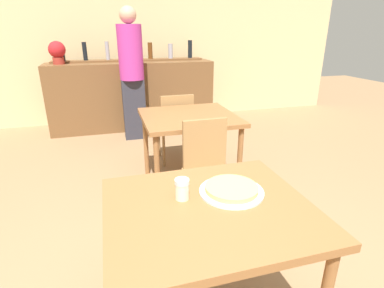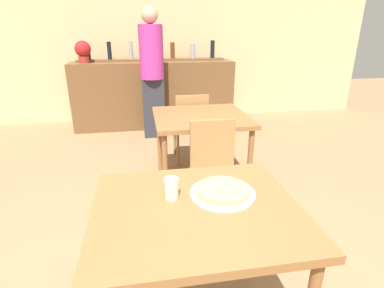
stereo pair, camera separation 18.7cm
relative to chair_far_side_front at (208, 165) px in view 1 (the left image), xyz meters
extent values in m
cube|color=#D1B784|center=(-0.34, 3.34, 0.91)|extent=(8.00, 0.05, 2.80)
cube|color=brown|center=(-0.34, -1.00, 0.26)|extent=(0.96, 0.83, 0.04)
cylinder|color=brown|center=(-0.76, -0.65, -0.13)|extent=(0.05, 0.05, 0.73)
cylinder|color=brown|center=(0.07, -0.65, -0.13)|extent=(0.05, 0.05, 0.73)
cube|color=brown|center=(0.00, 0.60, 0.25)|extent=(0.91, 0.86, 0.04)
cylinder|color=brown|center=(-0.39, 0.23, -0.13)|extent=(0.05, 0.05, 0.72)
cylinder|color=brown|center=(0.39, 0.23, -0.13)|extent=(0.05, 0.05, 0.72)
cylinder|color=brown|center=(-0.39, 0.98, -0.13)|extent=(0.05, 0.05, 0.72)
cylinder|color=brown|center=(0.39, 0.98, -0.13)|extent=(0.05, 0.05, 0.72)
cube|color=brown|center=(-0.34, 2.84, 0.04)|extent=(2.60, 0.56, 1.07)
cube|color=brown|center=(-0.34, 2.98, 0.59)|extent=(2.39, 0.24, 0.03)
cylinder|color=black|center=(-1.36, 2.98, 0.73)|extent=(0.09, 0.09, 0.24)
cylinder|color=black|center=(-1.02, 2.98, 0.74)|extent=(0.07, 0.07, 0.27)
cylinder|color=#9999A3|center=(-0.68, 2.98, 0.75)|extent=(0.06, 0.06, 0.28)
cylinder|color=black|center=(-0.34, 2.98, 0.74)|extent=(0.09, 0.09, 0.26)
cylinder|color=#5B3314|center=(-0.01, 2.98, 0.73)|extent=(0.07, 0.07, 0.26)
cylinder|color=#9999A3|center=(0.33, 2.98, 0.72)|extent=(0.08, 0.08, 0.23)
cylinder|color=black|center=(0.67, 2.98, 0.75)|extent=(0.07, 0.07, 0.28)
cube|color=olive|center=(0.00, -0.08, -0.07)|extent=(0.40, 0.40, 0.04)
cube|color=olive|center=(0.00, 0.10, 0.16)|extent=(0.38, 0.04, 0.42)
cylinder|color=olive|center=(-0.17, -0.25, -0.29)|extent=(0.03, 0.03, 0.40)
cylinder|color=olive|center=(0.17, -0.25, -0.29)|extent=(0.03, 0.03, 0.40)
cylinder|color=olive|center=(-0.17, 0.09, -0.29)|extent=(0.03, 0.03, 0.40)
cylinder|color=olive|center=(0.17, 0.09, -0.29)|extent=(0.03, 0.03, 0.40)
cube|color=olive|center=(0.00, 1.29, -0.07)|extent=(0.40, 0.40, 0.04)
cube|color=olive|center=(0.00, 1.10, 0.16)|extent=(0.38, 0.04, 0.42)
cylinder|color=olive|center=(0.17, 1.46, -0.29)|extent=(0.03, 0.03, 0.40)
cylinder|color=olive|center=(-0.17, 1.46, -0.29)|extent=(0.03, 0.03, 0.40)
cylinder|color=olive|center=(0.17, 1.12, -0.29)|extent=(0.03, 0.03, 0.40)
cylinder|color=olive|center=(-0.17, 1.12, -0.29)|extent=(0.03, 0.03, 0.40)
cylinder|color=silver|center=(-0.20, -0.92, 0.29)|extent=(0.33, 0.33, 0.01)
cylinder|color=#E0B266|center=(-0.20, -0.92, 0.31)|extent=(0.27, 0.27, 0.02)
cylinder|color=beige|center=(-0.45, -0.90, 0.32)|extent=(0.07, 0.07, 0.08)
cylinder|color=silver|center=(-0.45, -0.90, 0.37)|extent=(0.07, 0.07, 0.02)
cube|color=#2D2D38|center=(-0.39, 2.26, -0.05)|extent=(0.32, 0.18, 0.88)
cylinder|color=#B2338C|center=(-0.39, 2.26, 0.76)|extent=(0.34, 0.34, 0.74)
sphere|color=tan|center=(-0.39, 2.26, 1.24)|extent=(0.23, 0.23, 0.23)
cylinder|color=maroon|center=(-1.39, 2.79, 0.63)|extent=(0.16, 0.16, 0.10)
sphere|color=red|center=(-1.39, 2.79, 0.78)|extent=(0.24, 0.24, 0.24)
camera|label=1|loc=(-0.75, -2.14, 1.05)|focal=28.00mm
camera|label=2|loc=(-0.57, -2.18, 1.05)|focal=28.00mm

